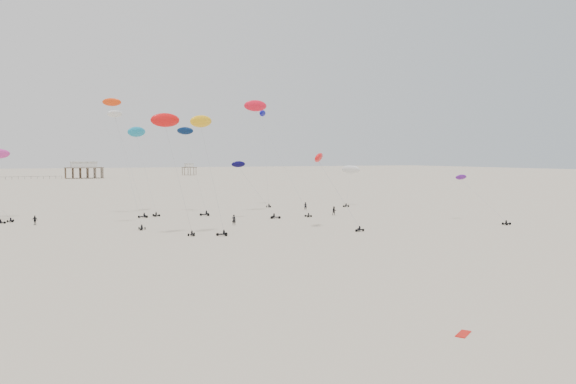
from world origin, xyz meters
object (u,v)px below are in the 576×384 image
pavilion_main (84,171)px  rig_8 (119,129)px  spectator_0 (234,225)px  pavilion_small (189,170)px

pavilion_main → rig_8: rig_8 is taller
rig_8 → spectator_0: rig_8 is taller
pavilion_main → rig_8: size_ratio=0.81×
rig_8 → pavilion_small: bearing=-25.1°
pavilion_small → rig_8: size_ratio=0.35×
pavilion_small → spectator_0: bearing=-103.0°
pavilion_main → rig_8: bearing=-92.7°
pavilion_small → rig_8: (-80.52, -249.86, 15.21)m
spectator_0 → rig_8: bearing=-35.3°
pavilion_small → spectator_0: 283.51m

